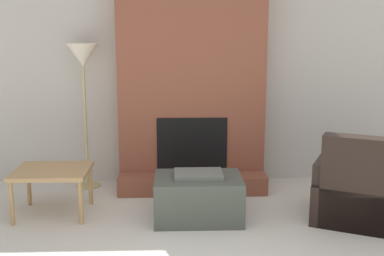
{
  "coord_description": "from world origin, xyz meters",
  "views": [
    {
      "loc": [
        -0.19,
        -2.78,
        1.81
      ],
      "look_at": [
        0.0,
        2.62,
        0.73
      ],
      "focal_mm": 45.0,
      "sensor_mm": 36.0,
      "label": 1
    }
  ],
  "objects_px": {
    "ottoman": "(198,197)",
    "armchair": "(358,193)",
    "floor_lamp_left": "(83,63)",
    "side_table": "(52,175)"
  },
  "relations": [
    {
      "from": "ottoman",
      "to": "armchair",
      "type": "height_order",
      "value": "armchair"
    },
    {
      "from": "armchair",
      "to": "floor_lamp_left",
      "type": "bearing_deg",
      "value": 3.33
    },
    {
      "from": "armchair",
      "to": "side_table",
      "type": "relative_size",
      "value": 1.49
    },
    {
      "from": "armchair",
      "to": "ottoman",
      "type": "bearing_deg",
      "value": 22.03
    },
    {
      "from": "ottoman",
      "to": "floor_lamp_left",
      "type": "relative_size",
      "value": 0.5
    },
    {
      "from": "ottoman",
      "to": "side_table",
      "type": "xyz_separation_m",
      "value": [
        -1.45,
        0.18,
        0.19
      ]
    },
    {
      "from": "floor_lamp_left",
      "to": "ottoman",
      "type": "bearing_deg",
      "value": -40.18
    },
    {
      "from": "armchair",
      "to": "side_table",
      "type": "xyz_separation_m",
      "value": [
        -3.0,
        0.29,
        0.13
      ]
    },
    {
      "from": "armchair",
      "to": "floor_lamp_left",
      "type": "xyz_separation_m",
      "value": [
        -2.81,
        1.18,
        1.19
      ]
    },
    {
      "from": "side_table",
      "to": "armchair",
      "type": "bearing_deg",
      "value": -5.49
    }
  ]
}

